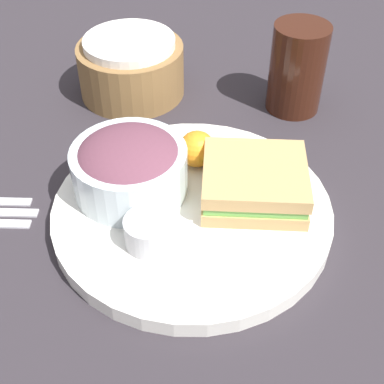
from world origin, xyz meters
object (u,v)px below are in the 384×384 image
at_px(drink_glass, 297,68).
at_px(bread_basket, 131,67).
at_px(salad_bowl, 129,165).
at_px(plate, 192,211).
at_px(dressing_cup, 148,232).
at_px(sandwich, 254,182).

distance_m(drink_glass, bread_basket, 0.24).
relative_size(salad_bowl, drink_glass, 1.05).
distance_m(plate, dressing_cup, 0.08).
distance_m(dressing_cup, bread_basket, 0.33).
xyz_separation_m(drink_glass, bread_basket, (-0.23, 0.06, -0.02)).
height_order(dressing_cup, bread_basket, bread_basket).
relative_size(plate, dressing_cup, 6.22).
xyz_separation_m(salad_bowl, bread_basket, (0.00, 0.24, -0.01)).
bearing_deg(dressing_cup, salad_bowl, 101.67).
xyz_separation_m(sandwich, salad_bowl, (-0.14, 0.03, 0.01)).
bearing_deg(dressing_cup, sandwich, 26.75).
height_order(plate, salad_bowl, salad_bowl).
bearing_deg(salad_bowl, drink_glass, 37.66).
height_order(plate, drink_glass, drink_glass).
distance_m(sandwich, drink_glass, 0.23).
distance_m(sandwich, salad_bowl, 0.14).
distance_m(plate, drink_glass, 0.28).
height_order(plate, bread_basket, bread_basket).
bearing_deg(sandwich, drink_glass, 65.25).
height_order(plate, dressing_cup, dressing_cup).
xyz_separation_m(salad_bowl, drink_glass, (0.23, 0.18, 0.01)).
relative_size(dressing_cup, bread_basket, 0.33).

